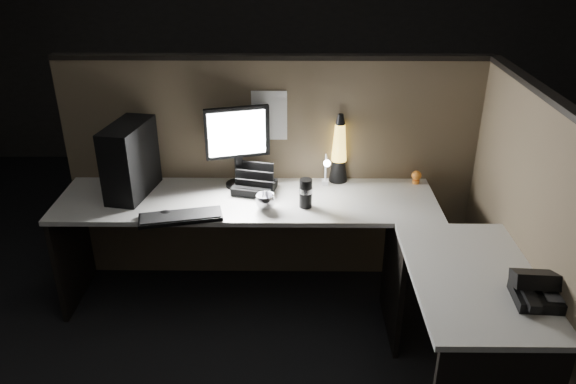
{
  "coord_description": "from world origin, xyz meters",
  "views": [
    {
      "loc": [
        0.13,
        -2.44,
        2.27
      ],
      "look_at": [
        0.1,
        0.35,
        0.9
      ],
      "focal_mm": 35.0,
      "sensor_mm": 36.0,
      "label": 1
    }
  ],
  "objects_px": {
    "monitor": "(238,139)",
    "keyboard": "(181,217)",
    "pc_tower": "(130,160)",
    "lava_lamp": "(339,154)",
    "desk_phone": "(539,289)"
  },
  "relations": [
    {
      "from": "monitor",
      "to": "keyboard",
      "type": "height_order",
      "value": "monitor"
    },
    {
      "from": "pc_tower",
      "to": "lava_lamp",
      "type": "distance_m",
      "value": 1.29
    },
    {
      "from": "keyboard",
      "to": "lava_lamp",
      "type": "distance_m",
      "value": 1.08
    },
    {
      "from": "keyboard",
      "to": "lava_lamp",
      "type": "relative_size",
      "value": 1.04
    },
    {
      "from": "keyboard",
      "to": "pc_tower",
      "type": "bearing_deg",
      "value": 123.46
    },
    {
      "from": "keyboard",
      "to": "monitor",
      "type": "bearing_deg",
      "value": 44.86
    },
    {
      "from": "monitor",
      "to": "lava_lamp",
      "type": "xyz_separation_m",
      "value": [
        0.63,
        0.07,
        -0.12
      ]
    },
    {
      "from": "lava_lamp",
      "to": "pc_tower",
      "type": "bearing_deg",
      "value": -171.26
    },
    {
      "from": "pc_tower",
      "to": "lava_lamp",
      "type": "bearing_deg",
      "value": 19.16
    },
    {
      "from": "keyboard",
      "to": "desk_phone",
      "type": "height_order",
      "value": "desk_phone"
    },
    {
      "from": "keyboard",
      "to": "desk_phone",
      "type": "relative_size",
      "value": 1.82
    },
    {
      "from": "lava_lamp",
      "to": "monitor",
      "type": "bearing_deg",
      "value": -173.84
    },
    {
      "from": "desk_phone",
      "to": "monitor",
      "type": "bearing_deg",
      "value": 144.5
    },
    {
      "from": "monitor",
      "to": "desk_phone",
      "type": "xyz_separation_m",
      "value": [
        1.44,
        -1.19,
        -0.26
      ]
    },
    {
      "from": "monitor",
      "to": "keyboard",
      "type": "distance_m",
      "value": 0.62
    }
  ]
}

